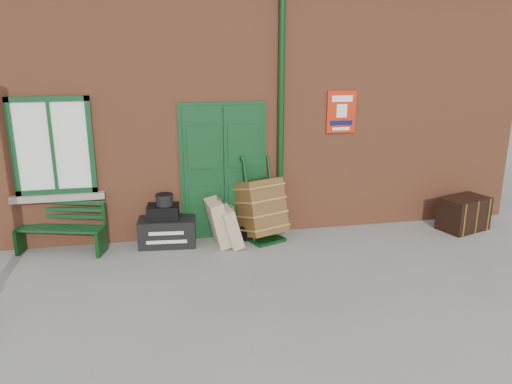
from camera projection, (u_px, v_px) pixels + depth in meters
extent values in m
plane|color=gray|center=(260.00, 270.00, 7.18)|extent=(80.00, 80.00, 0.00)
cube|color=brown|center=(224.00, 104.00, 9.91)|extent=(10.00, 4.00, 4.00)
cube|color=#0F381A|center=(224.00, 173.00, 8.19)|extent=(1.42, 0.12, 2.32)
cube|color=white|center=(52.00, 146.00, 7.53)|extent=(1.20, 0.08, 1.50)
cylinder|color=#0D3513|center=(281.00, 117.00, 8.08)|extent=(0.10, 0.10, 4.00)
cube|color=red|center=(341.00, 112.00, 8.31)|extent=(0.50, 0.03, 0.70)
cube|color=#0F381A|center=(60.00, 228.00, 7.69)|extent=(1.37, 0.70, 0.04)
cube|color=#0F381A|center=(64.00, 209.00, 7.81)|extent=(1.29, 0.39, 0.35)
cube|color=#0D3513|center=(22.00, 239.00, 7.79)|extent=(0.16, 0.40, 0.40)
cube|color=#0D3513|center=(102.00, 242.00, 7.71)|extent=(0.16, 0.40, 0.40)
cube|color=black|center=(167.00, 232.00, 8.05)|extent=(0.94, 0.58, 0.45)
cube|color=black|center=(163.00, 212.00, 7.95)|extent=(0.53, 0.41, 0.23)
cylinder|color=black|center=(164.00, 200.00, 7.90)|extent=(0.30, 0.30, 0.18)
cube|color=tan|center=(218.00, 223.00, 7.99)|extent=(0.42, 0.57, 0.77)
cube|color=tan|center=(230.00, 227.00, 7.95)|extent=(0.40, 0.51, 0.67)
cube|color=#0D3513|center=(267.00, 240.00, 8.25)|extent=(0.63, 0.55, 0.05)
cylinder|color=#0D3513|center=(249.00, 201.00, 8.10)|extent=(0.17, 0.36, 1.35)
cylinder|color=#0D3513|center=(273.00, 196.00, 8.34)|extent=(0.17, 0.36, 1.35)
cylinder|color=black|center=(244.00, 234.00, 8.23)|extent=(0.14, 0.26, 0.25)
cylinder|color=black|center=(275.00, 227.00, 8.55)|extent=(0.14, 0.26, 0.25)
cube|color=brown|center=(262.00, 207.00, 8.24)|extent=(0.87, 0.90, 1.00)
cube|color=black|center=(464.00, 213.00, 8.72)|extent=(0.93, 0.75, 0.58)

